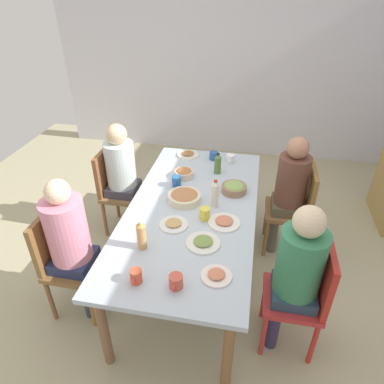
{
  "coord_description": "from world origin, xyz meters",
  "views": [
    {
      "loc": [
        2.28,
        0.44,
        2.38
      ],
      "look_at": [
        0.0,
        0.0,
        0.89
      ],
      "focal_mm": 32.49,
      "sensor_mm": 36.0,
      "label": 1
    }
  ],
  "objects_px": {
    "chair_0": "(116,187)",
    "cup_0": "(136,276)",
    "plate_4": "(188,154)",
    "cup_4": "(214,156)",
    "bowl_0": "(234,188)",
    "bottle_2": "(218,164)",
    "chair_2": "(296,206)",
    "cup_2": "(205,214)",
    "dining_table": "(192,214)",
    "bowl_2": "(184,197)",
    "cup_3": "(230,159)",
    "bottle_1": "(215,194)",
    "cup_1": "(176,181)",
    "person_1": "(297,268)",
    "person_2": "(290,187)",
    "chair_3": "(65,258)",
    "plate_2": "(224,222)",
    "plate_0": "(174,224)",
    "bowl_1": "(184,173)",
    "person_3": "(70,238)",
    "bottle_0": "(141,235)",
    "chair_1": "(305,293)",
    "cup_5": "(176,282)",
    "person_0": "(122,170)",
    "plate_3": "(203,242)"
  },
  "relations": [
    {
      "from": "plate_4",
      "to": "cup_1",
      "type": "bearing_deg",
      "value": 1.96
    },
    {
      "from": "cup_1",
      "to": "cup_4",
      "type": "height_order",
      "value": "cup_1"
    },
    {
      "from": "person_2",
      "to": "chair_1",
      "type": "bearing_deg",
      "value": 4.93
    },
    {
      "from": "plate_2",
      "to": "bottle_1",
      "type": "relative_size",
      "value": 0.99
    },
    {
      "from": "chair_2",
      "to": "bowl_0",
      "type": "xyz_separation_m",
      "value": [
        0.23,
        -0.58,
        0.27
      ]
    },
    {
      "from": "bottle_0",
      "to": "bottle_2",
      "type": "height_order",
      "value": "bottle_0"
    },
    {
      "from": "cup_2",
      "to": "bottle_2",
      "type": "height_order",
      "value": "bottle_2"
    },
    {
      "from": "plate_2",
      "to": "bowl_2",
      "type": "relative_size",
      "value": 0.88
    },
    {
      "from": "cup_1",
      "to": "chair_2",
      "type": "bearing_deg",
      "value": 101.9
    },
    {
      "from": "person_2",
      "to": "chair_3",
      "type": "relative_size",
      "value": 1.33
    },
    {
      "from": "dining_table",
      "to": "bowl_2",
      "type": "relative_size",
      "value": 7.65
    },
    {
      "from": "cup_1",
      "to": "cup_3",
      "type": "bearing_deg",
      "value": 142.04
    },
    {
      "from": "chair_1",
      "to": "plate_0",
      "type": "distance_m",
      "value": 1.05
    },
    {
      "from": "chair_1",
      "to": "plate_2",
      "type": "xyz_separation_m",
      "value": [
        -0.37,
        -0.62,
        0.25
      ]
    },
    {
      "from": "person_1",
      "to": "plate_2",
      "type": "height_order",
      "value": "person_1"
    },
    {
      "from": "chair_0",
      "to": "cup_1",
      "type": "relative_size",
      "value": 7.69
    },
    {
      "from": "person_2",
      "to": "chair_3",
      "type": "bearing_deg",
      "value": -58.05
    },
    {
      "from": "bowl_2",
      "to": "cup_5",
      "type": "xyz_separation_m",
      "value": [
        0.93,
        0.14,
        0.0
      ]
    },
    {
      "from": "chair_0",
      "to": "bowl_0",
      "type": "relative_size",
      "value": 4.13
    },
    {
      "from": "cup_1",
      "to": "person_0",
      "type": "bearing_deg",
      "value": -110.85
    },
    {
      "from": "chair_0",
      "to": "bottle_0",
      "type": "distance_m",
      "value": 1.3
    },
    {
      "from": "plate_2",
      "to": "bowl_0",
      "type": "distance_m",
      "value": 0.47
    },
    {
      "from": "chair_1",
      "to": "cup_1",
      "type": "xyz_separation_m",
      "value": [
        -0.83,
        -1.1,
        0.28
      ]
    },
    {
      "from": "bowl_1",
      "to": "cup_1",
      "type": "relative_size",
      "value": 1.51
    },
    {
      "from": "person_0",
      "to": "cup_2",
      "type": "bearing_deg",
      "value": 54.63
    },
    {
      "from": "person_1",
      "to": "bowl_2",
      "type": "relative_size",
      "value": 4.38
    },
    {
      "from": "bowl_2",
      "to": "cup_3",
      "type": "distance_m",
      "value": 0.82
    },
    {
      "from": "bottle_0",
      "to": "cup_4",
      "type": "bearing_deg",
      "value": 168.14
    },
    {
      "from": "plate_3",
      "to": "bottle_0",
      "type": "distance_m",
      "value": 0.44
    },
    {
      "from": "person_2",
      "to": "plate_2",
      "type": "distance_m",
      "value": 0.87
    },
    {
      "from": "chair_0",
      "to": "cup_0",
      "type": "xyz_separation_m",
      "value": [
        1.39,
        0.71,
        0.28
      ]
    },
    {
      "from": "chair_1",
      "to": "person_3",
      "type": "distance_m",
      "value": 1.72
    },
    {
      "from": "bowl_1",
      "to": "plate_3",
      "type": "bearing_deg",
      "value": 20.19
    },
    {
      "from": "bowl_1",
      "to": "person_1",
      "type": "bearing_deg",
      "value": 44.08
    },
    {
      "from": "person_2",
      "to": "cup_3",
      "type": "relative_size",
      "value": 9.92
    },
    {
      "from": "bowl_0",
      "to": "bottle_2",
      "type": "distance_m",
      "value": 0.36
    },
    {
      "from": "bowl_2",
      "to": "person_3",
      "type": "bearing_deg",
      "value": -49.87
    },
    {
      "from": "bowl_0",
      "to": "bowl_1",
      "type": "distance_m",
      "value": 0.51
    },
    {
      "from": "cup_3",
      "to": "bottle_2",
      "type": "bearing_deg",
      "value": -22.44
    },
    {
      "from": "plate_4",
      "to": "cup_1",
      "type": "relative_size",
      "value": 1.93
    },
    {
      "from": "plate_4",
      "to": "cup_4",
      "type": "relative_size",
      "value": 1.85
    },
    {
      "from": "person_1",
      "to": "chair_3",
      "type": "bearing_deg",
      "value": -90.0
    },
    {
      "from": "bottle_1",
      "to": "cup_3",
      "type": "bearing_deg",
      "value": 176.61
    },
    {
      "from": "cup_3",
      "to": "bottle_1",
      "type": "relative_size",
      "value": 0.49
    },
    {
      "from": "person_0",
      "to": "bottle_1",
      "type": "xyz_separation_m",
      "value": [
        0.48,
        0.99,
        0.15
      ]
    },
    {
      "from": "cup_0",
      "to": "bottle_1",
      "type": "xyz_separation_m",
      "value": [
        -0.91,
        0.37,
        0.07
      ]
    },
    {
      "from": "chair_1",
      "to": "bowl_1",
      "type": "xyz_separation_m",
      "value": [
        -1.01,
        -1.07,
        0.27
      ]
    },
    {
      "from": "plate_0",
      "to": "bottle_1",
      "type": "distance_m",
      "value": 0.43
    },
    {
      "from": "chair_1",
      "to": "cup_3",
      "type": "bearing_deg",
      "value": -154.01
    },
    {
      "from": "person_3",
      "to": "plate_4",
      "type": "height_order",
      "value": "person_3"
    }
  ]
}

